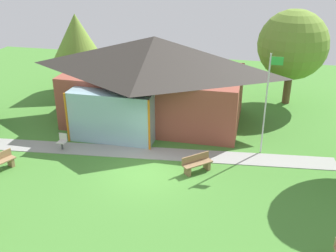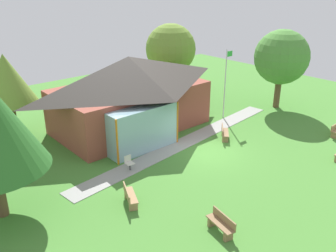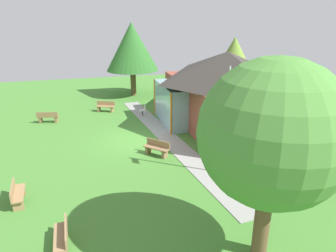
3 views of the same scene
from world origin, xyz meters
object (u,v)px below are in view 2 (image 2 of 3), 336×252
(tree_behind_pavilion_left, at_px, (7,79))
(flagpole, at_px, (226,81))
(patio_chair_west, at_px, (129,163))
(bench_front_left, at_px, (221,224))
(bench_rear_near_path, at_px, (224,133))
(tree_east_hedge, at_px, (282,57))
(bench_mid_left, at_px, (130,196))
(tree_behind_pavilion_right, at_px, (171,49))
(pavilion, at_px, (130,92))

(tree_behind_pavilion_left, bearing_deg, flagpole, -27.94)
(patio_chair_west, bearing_deg, bench_front_left, 89.73)
(bench_rear_near_path, bearing_deg, tree_behind_pavilion_left, -85.88)
(tree_east_hedge, bearing_deg, bench_mid_left, -168.69)
(tree_behind_pavilion_right, distance_m, tree_east_hedge, 9.82)
(patio_chair_west, relative_size, tree_behind_pavilion_right, 0.14)
(flagpole, distance_m, bench_rear_near_path, 4.70)
(bench_front_left, bearing_deg, tree_behind_pavilion_right, -24.32)
(tree_behind_pavilion_right, bearing_deg, flagpole, -100.71)
(bench_rear_near_path, bearing_deg, pavilion, -99.71)
(tree_behind_pavilion_right, xyz_separation_m, tree_east_hedge, (3.74, -9.08, 0.17))
(flagpole, relative_size, patio_chair_west, 6.10)
(tree_behind_pavilion_right, bearing_deg, tree_east_hedge, -67.61)
(tree_east_hedge, bearing_deg, bench_front_left, -153.77)
(bench_rear_near_path, relative_size, tree_behind_pavilion_right, 0.22)
(flagpole, relative_size, bench_front_left, 3.37)
(flagpole, relative_size, tree_east_hedge, 0.83)
(flagpole, bearing_deg, bench_front_left, -139.46)
(tree_behind_pavilion_right, relative_size, tree_behind_pavilion_left, 1.12)
(tree_behind_pavilion_right, bearing_deg, bench_mid_left, -137.36)
(flagpole, distance_m, tree_behind_pavilion_left, 15.12)
(bench_rear_near_path, xyz_separation_m, tree_behind_pavilion_right, (4.45, 10.51, 3.59))
(pavilion, bearing_deg, bench_front_left, -108.04)
(bench_rear_near_path, distance_m, tree_behind_pavilion_left, 14.63)
(bench_rear_near_path, relative_size, bench_mid_left, 0.90)
(pavilion, xyz_separation_m, flagpole, (6.59, -2.93, 0.24))
(tree_east_hedge, bearing_deg, tree_behind_pavilion_right, 112.39)
(pavilion, xyz_separation_m, bench_rear_near_path, (3.62, -5.57, -2.26))
(tree_behind_pavilion_right, bearing_deg, pavilion, -148.56)
(flagpole, height_order, tree_east_hedge, tree_east_hedge)
(bench_front_left, bearing_deg, tree_east_hedge, -52.69)
(flagpole, bearing_deg, pavilion, 156.02)
(pavilion, distance_m, tree_east_hedge, 12.61)
(tree_behind_pavilion_left, bearing_deg, tree_east_hedge, -24.05)
(tree_east_hedge, bearing_deg, flagpole, 166.94)
(pavilion, relative_size, patio_chair_west, 13.05)
(flagpole, bearing_deg, patio_chair_west, -169.12)
(bench_mid_left, bearing_deg, flagpole, 135.01)
(bench_mid_left, relative_size, tree_east_hedge, 0.24)
(bench_mid_left, bearing_deg, bench_front_left, 45.63)
(flagpole, bearing_deg, tree_behind_pavilion_right, 79.29)
(tree_east_hedge, bearing_deg, bench_rear_near_path, -170.12)
(bench_rear_near_path, bearing_deg, patio_chair_west, -47.99)
(bench_rear_near_path, xyz_separation_m, tree_east_hedge, (8.19, 1.43, 3.76))
(bench_front_left, bearing_deg, bench_rear_near_path, -38.85)
(pavilion, distance_m, flagpole, 7.21)
(flagpole, xyz_separation_m, tree_east_hedge, (5.23, -1.21, 1.25))
(bench_front_left, relative_size, tree_behind_pavilion_right, 0.25)
(bench_rear_near_path, distance_m, tree_east_hedge, 9.13)
(bench_mid_left, bearing_deg, patio_chair_west, 169.02)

